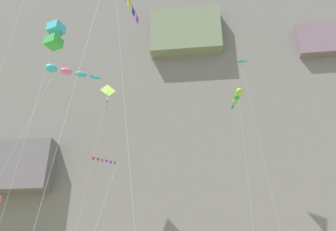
% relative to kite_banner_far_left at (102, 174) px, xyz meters
% --- Properties ---
extents(cliff_face, '(180.00, 27.99, 78.75)m').
position_rel_kite_banner_far_left_xyz_m(cliff_face, '(10.10, 25.45, 25.37)').
color(cliff_face, slate).
rests_on(cliff_face, ground).
extents(kite_banner_far_left, '(2.71, 7.08, 16.03)m').
position_rel_kite_banner_far_left_xyz_m(kite_banner_far_left, '(0.00, 0.00, 0.00)').
color(kite_banner_far_left, black).
rests_on(kite_banner_far_left, ground).
extents(kite_diamond_upper_left, '(3.88, 2.44, 29.81)m').
position_rel_kite_banner_far_left_xyz_m(kite_diamond_upper_left, '(-1.79, 4.45, 13.98)').
color(kite_diamond_upper_left, '#8CCC33').
rests_on(kite_diamond_upper_left, ground).
extents(kite_banner_mid_right, '(2.49, 4.64, 20.03)m').
position_rel_kite_banner_far_left_xyz_m(kite_banner_mid_right, '(7.69, -21.78, 5.07)').
color(kite_banner_mid_right, black).
rests_on(kite_banner_mid_right, ground).
extents(kite_windsock_upper_right, '(1.21, 7.06, 21.50)m').
position_rel_kite_banner_far_left_xyz_m(kite_windsock_upper_right, '(16.53, -4.51, 7.12)').
color(kite_windsock_upper_right, '#8CCC33').
rests_on(kite_windsock_upper_right, ground).
extents(kite_delta_mid_left, '(2.98, 4.56, 31.05)m').
position_rel_kite_banner_far_left_xyz_m(kite_delta_mid_left, '(18.56, 2.81, 16.06)').
color(kite_delta_mid_left, '#38B2D1').
rests_on(kite_delta_mid_left, ground).
extents(kite_box_high_left, '(1.36, 2.48, 20.67)m').
position_rel_kite_banner_far_left_xyz_m(kite_box_high_left, '(1.09, -18.80, 5.60)').
color(kite_box_high_left, '#38B2D1').
rests_on(kite_box_high_left, ground).
extents(kite_windsock_near_cliff, '(6.97, 6.72, 20.98)m').
position_rel_kite_banner_far_left_xyz_m(kite_windsock_near_cliff, '(-0.71, -12.52, 6.57)').
color(kite_windsock_near_cliff, '#38B2D1').
rests_on(kite_windsock_near_cliff, ground).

